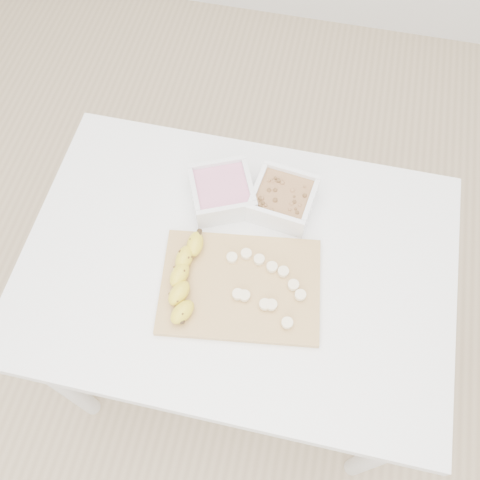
% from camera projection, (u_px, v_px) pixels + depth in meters
% --- Properties ---
extents(ground, '(3.50, 3.50, 0.00)m').
position_uv_depth(ground, '(238.00, 352.00, 1.90)').
color(ground, '#C6AD89').
rests_on(ground, ground).
extents(table, '(1.00, 0.70, 0.75)m').
position_uv_depth(table, '(237.00, 280.00, 1.32)').
color(table, white).
rests_on(table, ground).
extents(bowl_yogurt, '(0.19, 0.19, 0.07)m').
position_uv_depth(bowl_yogurt, '(222.00, 191.00, 1.28)').
color(bowl_yogurt, white).
rests_on(bowl_yogurt, table).
extents(bowl_granola, '(0.16, 0.16, 0.07)m').
position_uv_depth(bowl_granola, '(283.00, 199.00, 1.28)').
color(bowl_granola, white).
rests_on(bowl_granola, table).
extents(cutting_board, '(0.39, 0.30, 0.01)m').
position_uv_depth(cutting_board, '(240.00, 286.00, 1.20)').
color(cutting_board, tan).
rests_on(cutting_board, table).
extents(banana, '(0.08, 0.22, 0.04)m').
position_uv_depth(banana, '(185.00, 279.00, 1.18)').
color(banana, yellow).
rests_on(banana, cutting_board).
extents(banana_slices, '(0.19, 0.17, 0.02)m').
position_uv_depth(banana_slices, '(266.00, 284.00, 1.19)').
color(banana_slices, '#FAE8BA').
rests_on(banana_slices, cutting_board).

